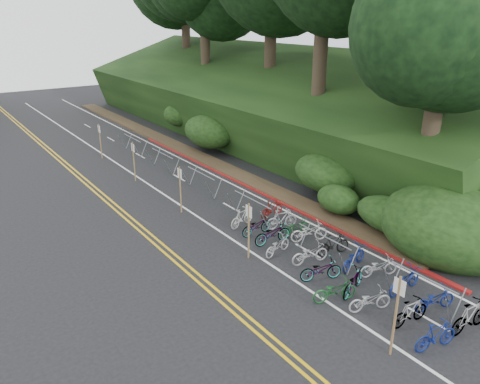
# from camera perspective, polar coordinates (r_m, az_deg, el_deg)

# --- Properties ---
(ground) EXTENTS (120.00, 120.00, 0.00)m
(ground) POSITION_cam_1_polar(r_m,az_deg,el_deg) (16.65, 9.82, -15.30)
(ground) COLOR black
(ground) RESTS_ON ground
(road_markings) EXTENTS (7.47, 80.00, 0.01)m
(road_markings) POSITION_cam_1_polar(r_m,az_deg,el_deg) (24.06, -6.06, -3.12)
(road_markings) COLOR gold
(road_markings) RESTS_ON ground
(red_curb) EXTENTS (0.25, 28.00, 0.10)m
(red_curb) POSITION_cam_1_polar(r_m,az_deg,el_deg) (28.05, 1.07, 0.66)
(red_curb) COLOR maroon
(red_curb) RESTS_ON ground
(embankment) EXTENTS (14.30, 48.14, 9.11)m
(embankment) POSITION_cam_1_polar(r_m,az_deg,el_deg) (37.03, 3.82, 9.66)
(embankment) COLOR black
(embankment) RESTS_ON ground
(bike_rack_front) EXTENTS (1.19, 2.65, 1.27)m
(bike_rack_front) POSITION_cam_1_polar(r_m,az_deg,el_deg) (17.76, 21.31, -10.59)
(bike_rack_front) COLOR slate
(bike_rack_front) RESTS_ON ground
(bike_racks_rest) EXTENTS (1.14, 23.00, 1.17)m
(bike_racks_rest) POSITION_cam_1_polar(r_m,az_deg,el_deg) (27.18, -4.77, 1.72)
(bike_racks_rest) COLOR slate
(bike_racks_rest) RESTS_ON ground
(signpost_near) EXTENTS (0.08, 0.40, 2.73)m
(signpost_near) POSITION_cam_1_polar(r_m,az_deg,el_deg) (14.93, 18.49, -13.61)
(signpost_near) COLOR brown
(signpost_near) RESTS_ON ground
(signposts_rest) EXTENTS (0.08, 18.40, 2.50)m
(signposts_rest) POSITION_cam_1_polar(r_m,az_deg,el_deg) (26.81, -10.33, 2.47)
(signposts_rest) COLOR brown
(signposts_rest) RESTS_ON ground
(bike_front) EXTENTS (1.09, 1.79, 0.89)m
(bike_front) POSITION_cam_1_polar(r_m,az_deg,el_deg) (17.52, 11.45, -11.66)
(bike_front) COLOR #144C1E
(bike_front) RESTS_ON ground
(bike_valet) EXTENTS (3.20, 12.62, 1.10)m
(bike_valet) POSITION_cam_1_polar(r_m,az_deg,el_deg) (19.63, 11.23, -7.77)
(bike_valet) COLOR navy
(bike_valet) RESTS_ON ground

